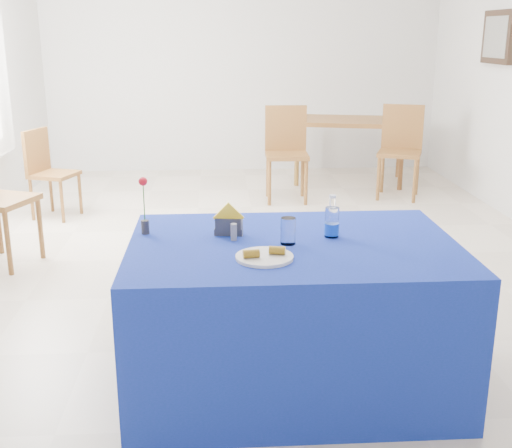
% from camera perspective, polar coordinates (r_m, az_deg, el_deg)
% --- Properties ---
extents(floor, '(7.00, 7.00, 0.00)m').
position_cam_1_polar(floor, '(5.19, 0.58, -2.95)').
color(floor, beige).
rests_on(floor, ground).
extents(room_shell, '(7.00, 7.00, 7.00)m').
position_cam_1_polar(room_shell, '(4.89, 0.64, 16.73)').
color(room_shell, silver).
rests_on(room_shell, ground).
extents(picture_frame, '(0.06, 0.64, 0.52)m').
position_cam_1_polar(picture_frame, '(7.07, 20.74, 15.28)').
color(picture_frame, black).
rests_on(picture_frame, room_shell).
extents(picture_art, '(0.02, 0.52, 0.40)m').
position_cam_1_polar(picture_art, '(7.06, 20.55, 15.30)').
color(picture_art, '#998C66').
rests_on(picture_art, room_shell).
extents(plate, '(0.26, 0.26, 0.01)m').
position_cam_1_polar(plate, '(2.90, 0.75, -2.96)').
color(plate, silver).
rests_on(plate, blue_table).
extents(drinking_glass, '(0.07, 0.07, 0.13)m').
position_cam_1_polar(drinking_glass, '(3.09, 2.88, -0.62)').
color(drinking_glass, silver).
rests_on(drinking_glass, blue_table).
extents(salt_shaker, '(0.03, 0.03, 0.08)m').
position_cam_1_polar(salt_shaker, '(3.14, -1.99, -0.72)').
color(salt_shaker, gray).
rests_on(salt_shaker, blue_table).
extents(pepper_shaker, '(0.03, 0.03, 0.08)m').
position_cam_1_polar(pepper_shaker, '(3.21, -1.46, -0.32)').
color(pepper_shaker, slate).
rests_on(pepper_shaker, blue_table).
extents(blue_table, '(1.60, 1.10, 0.76)m').
position_cam_1_polar(blue_table, '(3.27, 3.23, -7.97)').
color(blue_table, navy).
rests_on(blue_table, floor).
extents(water_bottle, '(0.07, 0.07, 0.21)m').
position_cam_1_polar(water_bottle, '(3.21, 6.75, 0.09)').
color(water_bottle, white).
rests_on(water_bottle, blue_table).
extents(napkin_holder, '(0.16, 0.08, 0.17)m').
position_cam_1_polar(napkin_holder, '(3.23, -2.45, -0.13)').
color(napkin_holder, '#38373C').
rests_on(napkin_holder, blue_table).
extents(rose_vase, '(0.04, 0.04, 0.29)m').
position_cam_1_polar(rose_vase, '(3.27, -9.91, 1.45)').
color(rose_vase, '#28272D').
rests_on(rose_vase, blue_table).
extents(oak_table, '(1.45, 1.11, 0.76)m').
position_cam_1_polar(oak_table, '(7.83, 8.41, 8.65)').
color(oak_table, '#925C2A').
rests_on(oak_table, floor).
extents(chair_bg_left, '(0.46, 0.46, 1.00)m').
position_cam_1_polar(chair_bg_left, '(6.91, 2.70, 6.92)').
color(chair_bg_left, brown).
rests_on(chair_bg_left, floor).
extents(chair_bg_right, '(0.57, 0.57, 0.99)m').
position_cam_1_polar(chair_bg_right, '(7.21, 12.75, 6.92)').
color(chair_bg_right, brown).
rests_on(chair_bg_right, floor).
extents(chair_win_b, '(0.49, 0.49, 0.86)m').
position_cam_1_polar(chair_win_b, '(6.55, -18.12, 4.84)').
color(chair_win_b, brown).
rests_on(chair_win_b, floor).
extents(banana_pieces, '(0.20, 0.09, 0.04)m').
position_cam_1_polar(banana_pieces, '(2.89, 0.76, -2.50)').
color(banana_pieces, gold).
rests_on(banana_pieces, plate).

